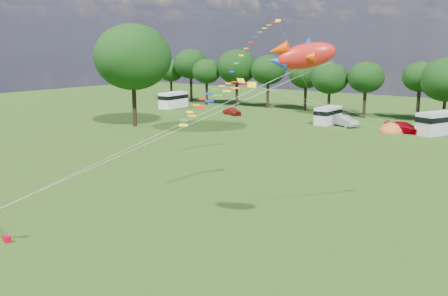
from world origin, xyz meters
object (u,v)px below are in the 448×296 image
Objects in this scene: car_b at (344,121)px; campervan_a at (173,99)px; car_a at (232,111)px; tent_orange at (392,132)px; fish_kite at (301,56)px; big_tree at (133,57)px; campervan_b at (328,115)px; car_c at (404,128)px; campervan_c at (438,122)px.

car_b is 0.74× the size of campervan_a.
campervan_a reaches higher than car_b.
tent_orange is at bearing -70.56° from car_a.
fish_kite is at bearing -77.35° from tent_orange.
big_tree is 2.78× the size of campervan_b.
tent_orange is (-1.34, -0.49, -0.65)m from car_c.
fish_kite is at bearing -135.81° from campervan_a.
car_c is 0.75× the size of campervan_c.
car_c is (8.05, -0.41, -0.06)m from car_b.
car_c is at bearing 20.28° from tent_orange.
campervan_a is 29.25m from campervan_b.
car_a is at bearing 114.28° from car_b.
campervan_a is (-13.39, 1.23, 0.80)m from car_a.
car_b is 44.80m from fish_kite.
car_c is at bearing -96.71° from campervan_a.
tent_orange is (28.67, 15.77, -9.00)m from big_tree.
big_tree reaches higher than car_a.
car_c is 0.79× the size of campervan_a.
campervan_b is 1.41× the size of tent_orange.
fish_kite is (8.99, -40.04, 9.91)m from tent_orange.
car_a is at bearing -99.40° from campervan_a.
campervan_c is 43.09m from fish_kite.
campervan_b reaches higher than car_a.
tent_orange is (9.32, -1.61, -1.23)m from campervan_b.
car_b is 11.55m from campervan_c.
big_tree reaches higher than tent_orange.
big_tree is 38.61m from campervan_c.
fish_kite is (15.70, -40.94, 9.20)m from car_b.
tent_orange is (25.17, -1.05, -0.61)m from car_a.
car_a is 0.68× the size of campervan_a.
campervan_a is at bearing 112.26° from car_b.
tent_orange is (6.71, -0.90, -0.71)m from car_b.
big_tree is 28.79m from car_b.
car_c is at bearing -68.18° from car_b.
tent_orange is at bearing -100.27° from campervan_b.
fish_kite is at bearing -134.28° from car_b.
big_tree is 3.51× the size of car_a.
campervan_c reaches higher than campervan_b.
tent_orange is 42.21m from fish_kite.
car_a is 0.79× the size of campervan_b.
campervan_b reaches higher than car_c.
car_b is 31.88m from campervan_a.
car_a is at bearing 83.29° from car_c.
car_b is at bearing 81.58° from car_c.
campervan_a is at bearing 118.70° from big_tree.
car_c reaches higher than tent_orange.
fish_kite is (47.55, -42.32, 8.49)m from campervan_a.
campervan_c is (33.43, 17.77, -7.57)m from big_tree.
fish_kite is (4.23, -42.04, 8.48)m from campervan_c.
campervan_c is 1.75× the size of tent_orange.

